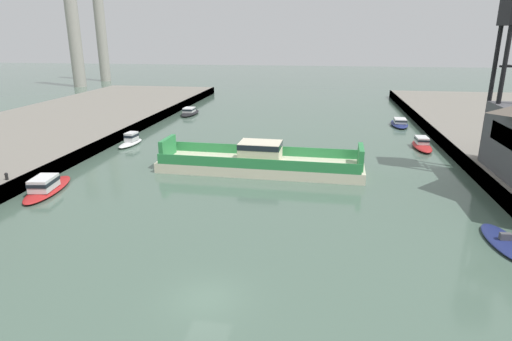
{
  "coord_description": "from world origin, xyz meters",
  "views": [
    {
      "loc": [
        6.15,
        -20.87,
        14.56
      ],
      "look_at": [
        0.0,
        18.68,
        2.0
      ],
      "focal_mm": 30.37,
      "sensor_mm": 36.0,
      "label": 1
    }
  ],
  "objects_px": {
    "moored_boat_far_right": "(131,140)",
    "smokestack_distant_a": "(99,14)",
    "moored_boat_upstream_a": "(46,186)",
    "smokestack_distant_b": "(73,22)",
    "moored_boat_mid_left": "(422,144)",
    "moored_boat_mid_right": "(190,112)",
    "chain_ferry": "(260,162)",
    "moored_boat_near_right": "(504,242)",
    "moored_boat_near_left": "(400,123)"
  },
  "relations": [
    {
      "from": "moored_boat_near_left",
      "to": "moored_boat_mid_left",
      "type": "xyz_separation_m",
      "value": [
        0.57,
        -15.14,
        0.06
      ]
    },
    {
      "from": "moored_boat_mid_left",
      "to": "moored_boat_mid_right",
      "type": "bearing_deg",
      "value": 152.62
    },
    {
      "from": "moored_boat_upstream_a",
      "to": "chain_ferry",
      "type": "bearing_deg",
      "value": 27.2
    },
    {
      "from": "smokestack_distant_a",
      "to": "moored_boat_far_right",
      "type": "bearing_deg",
      "value": -60.8
    },
    {
      "from": "moored_boat_mid_right",
      "to": "smokestack_distant_b",
      "type": "relative_size",
      "value": 0.22
    },
    {
      "from": "moored_boat_mid_right",
      "to": "smokestack_distant_a",
      "type": "height_order",
      "value": "smokestack_distant_a"
    },
    {
      "from": "chain_ferry",
      "to": "moored_boat_near_right",
      "type": "distance_m",
      "value": 25.06
    },
    {
      "from": "chain_ferry",
      "to": "moored_boat_mid_left",
      "type": "distance_m",
      "value": 24.13
    },
    {
      "from": "moored_boat_near_left",
      "to": "moored_boat_upstream_a",
      "type": "height_order",
      "value": "moored_boat_upstream_a"
    },
    {
      "from": "moored_boat_near_right",
      "to": "smokestack_distant_b",
      "type": "relative_size",
      "value": 0.19
    },
    {
      "from": "moored_boat_near_right",
      "to": "moored_boat_mid_left",
      "type": "xyz_separation_m",
      "value": [
        -0.1,
        28.41,
        0.33
      ]
    },
    {
      "from": "smokestack_distant_b",
      "to": "smokestack_distant_a",
      "type": "bearing_deg",
      "value": 91.57
    },
    {
      "from": "moored_boat_far_right",
      "to": "moored_boat_near_right",
      "type": "bearing_deg",
      "value": -31.31
    },
    {
      "from": "chain_ferry",
      "to": "moored_boat_far_right",
      "type": "bearing_deg",
      "value": 154.88
    },
    {
      "from": "moored_boat_mid_left",
      "to": "smokestack_distant_b",
      "type": "distance_m",
      "value": 105.26
    },
    {
      "from": "moored_boat_far_right",
      "to": "moored_boat_upstream_a",
      "type": "height_order",
      "value": "moored_boat_far_right"
    },
    {
      "from": "chain_ferry",
      "to": "moored_boat_mid_right",
      "type": "relative_size",
      "value": 3.0
    },
    {
      "from": "moored_boat_upstream_a",
      "to": "smokestack_distant_a",
      "type": "relative_size",
      "value": 0.22
    },
    {
      "from": "moored_boat_upstream_a",
      "to": "smokestack_distant_a",
      "type": "xyz_separation_m",
      "value": [
        -45.4,
        100.4,
        20.22
      ]
    },
    {
      "from": "moored_boat_near_right",
      "to": "moored_boat_far_right",
      "type": "bearing_deg",
      "value": 148.69
    },
    {
      "from": "moored_boat_near_left",
      "to": "moored_boat_near_right",
      "type": "bearing_deg",
      "value": -89.13
    },
    {
      "from": "moored_boat_near_left",
      "to": "smokestack_distant_b",
      "type": "distance_m",
      "value": 96.89
    },
    {
      "from": "moored_boat_upstream_a",
      "to": "moored_boat_mid_left",
      "type": "bearing_deg",
      "value": 30.74
    },
    {
      "from": "moored_boat_near_left",
      "to": "smokestack_distant_a",
      "type": "xyz_separation_m",
      "value": [
        -84.3,
        61.8,
        20.35
      ]
    },
    {
      "from": "chain_ferry",
      "to": "smokestack_distant_a",
      "type": "bearing_deg",
      "value": 125.66
    },
    {
      "from": "moored_boat_far_right",
      "to": "smokestack_distant_a",
      "type": "xyz_separation_m",
      "value": [
        -45.45,
        81.3,
        20.19
      ]
    },
    {
      "from": "moored_boat_near_right",
      "to": "smokestack_distant_b",
      "type": "distance_m",
      "value": 123.87
    },
    {
      "from": "moored_boat_near_left",
      "to": "moored_boat_mid_left",
      "type": "height_order",
      "value": "moored_boat_mid_left"
    },
    {
      "from": "moored_boat_near_left",
      "to": "chain_ferry",
      "type": "bearing_deg",
      "value": -124.21
    },
    {
      "from": "chain_ferry",
      "to": "smokestack_distant_a",
      "type": "height_order",
      "value": "smokestack_distant_a"
    },
    {
      "from": "moored_boat_mid_left",
      "to": "moored_boat_mid_right",
      "type": "relative_size",
      "value": 0.9
    },
    {
      "from": "moored_boat_near_right",
      "to": "moored_boat_upstream_a",
      "type": "distance_m",
      "value": 39.87
    },
    {
      "from": "moored_boat_near_left",
      "to": "smokestack_distant_b",
      "type": "height_order",
      "value": "smokestack_distant_b"
    },
    {
      "from": "moored_boat_mid_left",
      "to": "smokestack_distant_b",
      "type": "relative_size",
      "value": 0.2
    },
    {
      "from": "moored_boat_far_right",
      "to": "smokestack_distant_b",
      "type": "relative_size",
      "value": 0.16
    },
    {
      "from": "moored_boat_far_right",
      "to": "moored_boat_upstream_a",
      "type": "distance_m",
      "value": 19.1
    },
    {
      "from": "moored_boat_near_right",
      "to": "moored_boat_mid_left",
      "type": "bearing_deg",
      "value": 90.19
    },
    {
      "from": "moored_boat_near_right",
      "to": "moored_boat_upstream_a",
      "type": "xyz_separation_m",
      "value": [
        -39.56,
        4.94,
        0.41
      ]
    },
    {
      "from": "moored_boat_near_left",
      "to": "smokestack_distant_a",
      "type": "relative_size",
      "value": 0.2
    },
    {
      "from": "moored_boat_near_left",
      "to": "moored_boat_far_right",
      "type": "height_order",
      "value": "moored_boat_far_right"
    },
    {
      "from": "moored_boat_near_left",
      "to": "smokestack_distant_a",
      "type": "bearing_deg",
      "value": 143.76
    },
    {
      "from": "moored_boat_near_right",
      "to": "moored_boat_far_right",
      "type": "xyz_separation_m",
      "value": [
        -39.52,
        24.04,
        0.43
      ]
    },
    {
      "from": "moored_boat_near_right",
      "to": "moored_boat_upstream_a",
      "type": "bearing_deg",
      "value": 172.88
    },
    {
      "from": "smokestack_distant_a",
      "to": "smokestack_distant_b",
      "type": "bearing_deg",
      "value": -88.43
    },
    {
      "from": "moored_boat_near_right",
      "to": "moored_boat_mid_left",
      "type": "height_order",
      "value": "moored_boat_mid_left"
    },
    {
      "from": "chain_ferry",
      "to": "moored_boat_upstream_a",
      "type": "relative_size",
      "value": 2.67
    },
    {
      "from": "moored_boat_near_left",
      "to": "moored_boat_upstream_a",
      "type": "distance_m",
      "value": 54.81
    },
    {
      "from": "moored_boat_far_right",
      "to": "moored_boat_near_left",
      "type": "bearing_deg",
      "value": 26.66
    },
    {
      "from": "moored_boat_near_left",
      "to": "moored_boat_upstream_a",
      "type": "relative_size",
      "value": 0.92
    },
    {
      "from": "smokestack_distant_a",
      "to": "smokestack_distant_b",
      "type": "relative_size",
      "value": 1.15
    }
  ]
}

